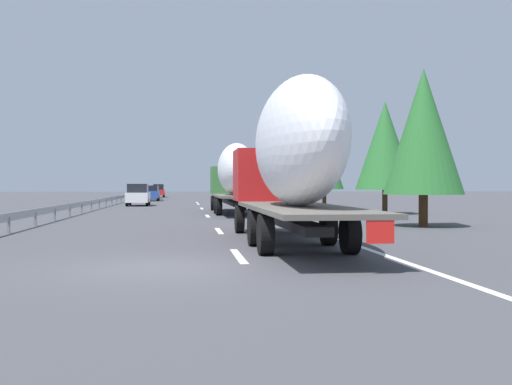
% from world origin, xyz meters
% --- Properties ---
extents(ground_plane, '(260.00, 260.00, 0.00)m').
position_xyz_m(ground_plane, '(40.00, 0.00, 0.00)').
color(ground_plane, '#424247').
extents(lane_stripe_0, '(3.20, 0.20, 0.01)m').
position_xyz_m(lane_stripe_0, '(2.00, -1.80, 0.00)').
color(lane_stripe_0, white).
rests_on(lane_stripe_0, ground_plane).
extents(lane_stripe_1, '(3.20, 0.20, 0.01)m').
position_xyz_m(lane_stripe_1, '(10.57, -1.80, 0.00)').
color(lane_stripe_1, white).
rests_on(lane_stripe_1, ground_plane).
extents(lane_stripe_2, '(3.20, 0.20, 0.01)m').
position_xyz_m(lane_stripe_2, '(22.28, -1.80, 0.00)').
color(lane_stripe_2, white).
rests_on(lane_stripe_2, ground_plane).
extents(lane_stripe_3, '(3.20, 0.20, 0.01)m').
position_xyz_m(lane_stripe_3, '(34.08, -1.80, 0.00)').
color(lane_stripe_3, white).
rests_on(lane_stripe_3, ground_plane).
extents(lane_stripe_4, '(3.20, 0.20, 0.01)m').
position_xyz_m(lane_stripe_4, '(45.51, -1.80, 0.00)').
color(lane_stripe_4, white).
rests_on(lane_stripe_4, ground_plane).
extents(lane_stripe_5, '(3.20, 0.20, 0.01)m').
position_xyz_m(lane_stripe_5, '(50.75, -1.80, 0.00)').
color(lane_stripe_5, white).
rests_on(lane_stripe_5, ground_plane).
extents(edge_line_right, '(110.00, 0.20, 0.01)m').
position_xyz_m(edge_line_right, '(45.00, -5.50, 0.00)').
color(edge_line_right, white).
rests_on(edge_line_right, ground_plane).
extents(truck_lead, '(13.95, 2.55, 4.33)m').
position_xyz_m(truck_lead, '(25.21, -3.60, 2.48)').
color(truck_lead, '#387038').
rests_on(truck_lead, ground_plane).
extents(truck_trailing, '(13.66, 2.55, 4.74)m').
position_xyz_m(truck_trailing, '(4.52, -3.60, 2.66)').
color(truck_trailing, '#B21919').
rests_on(truck_trailing, ground_plane).
extents(car_blue_sedan, '(4.51, 1.90, 1.78)m').
position_xyz_m(car_blue_sedan, '(58.52, 3.36, 0.91)').
color(car_blue_sedan, '#28479E').
rests_on(car_blue_sedan, ground_plane).
extents(car_black_suv, '(4.08, 1.79, 1.78)m').
position_xyz_m(car_black_suv, '(67.82, 3.65, 0.91)').
color(car_black_suv, black).
rests_on(car_black_suv, ground_plane).
extents(car_red_compact, '(4.65, 1.74, 1.98)m').
position_xyz_m(car_red_compact, '(80.76, 3.35, 0.98)').
color(car_red_compact, red).
rests_on(car_red_compact, ground_plane).
extents(car_white_van, '(4.73, 1.90, 1.91)m').
position_xyz_m(car_white_van, '(41.21, 3.53, 0.96)').
color(car_white_van, white).
rests_on(car_white_van, ground_plane).
extents(road_sign, '(0.10, 0.90, 3.30)m').
position_xyz_m(road_sign, '(40.43, -6.70, 2.27)').
color(road_sign, gray).
rests_on(road_sign, ground_plane).
extents(tree_0, '(2.56, 2.56, 5.00)m').
position_xyz_m(tree_0, '(63.22, -10.97, 3.20)').
color(tree_0, '#472D19').
rests_on(tree_0, ground_plane).
extents(tree_1, '(3.44, 3.44, 6.84)m').
position_xyz_m(tree_1, '(12.22, -10.73, 4.10)').
color(tree_1, '#472D19').
rests_on(tree_1, ground_plane).
extents(tree_2, '(2.96, 2.96, 6.77)m').
position_xyz_m(tree_2, '(51.53, -11.57, 4.32)').
color(tree_2, '#472D19').
rests_on(tree_2, ground_plane).
extents(tree_3, '(3.01, 3.01, 5.94)m').
position_xyz_m(tree_3, '(33.49, -11.29, 3.70)').
color(tree_3, '#472D19').
rests_on(tree_3, ground_plane).
extents(tree_4, '(3.12, 3.12, 7.59)m').
position_xyz_m(tree_4, '(70.26, -13.38, 4.70)').
color(tree_4, '#472D19').
rests_on(tree_4, ground_plane).
extents(tree_5, '(3.68, 3.68, 7.01)m').
position_xyz_m(tree_5, '(23.75, -12.88, 4.25)').
color(tree_5, '#472D19').
rests_on(tree_5, ground_plane).
extents(guardrail_median, '(94.00, 0.10, 0.76)m').
position_xyz_m(guardrail_median, '(43.00, 6.00, 0.58)').
color(guardrail_median, '#9EA0A5').
rests_on(guardrail_median, ground_plane).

